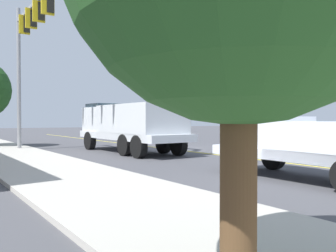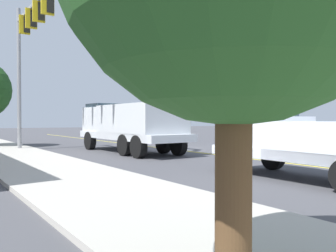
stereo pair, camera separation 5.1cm
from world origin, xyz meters
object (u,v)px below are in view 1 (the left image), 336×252
passing_minivan (143,129)px  traffic_cone_mid_front (127,141)px  utility_bucket_truck (129,122)px  service_pickup_truck (305,141)px  traffic_signal_mast (28,40)px

passing_minivan → traffic_cone_mid_front: size_ratio=7.13×
passing_minivan → traffic_cone_mid_front: 5.15m
utility_bucket_truck → service_pickup_truck: utility_bucket_truck is taller
service_pickup_truck → utility_bucket_truck: bearing=6.2°
passing_minivan → traffic_signal_mast: size_ratio=0.62×
utility_bucket_truck → passing_minivan: size_ratio=1.69×
service_pickup_truck → traffic_signal_mast: 14.71m
passing_minivan → traffic_signal_mast: bearing=124.2°
service_pickup_truck → traffic_cone_mid_front: bearing=-1.9°
utility_bucket_truck → service_pickup_truck: 10.70m
service_pickup_truck → traffic_cone_mid_front: (15.03, -0.49, -0.78)m
utility_bucket_truck → traffic_signal_mast: size_ratio=1.04×
service_pickup_truck → passing_minivan: size_ratio=1.16×
traffic_cone_mid_front → traffic_signal_mast: bearing=110.8°
service_pickup_truck → traffic_signal_mast: (12.58, 5.96, 4.76)m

